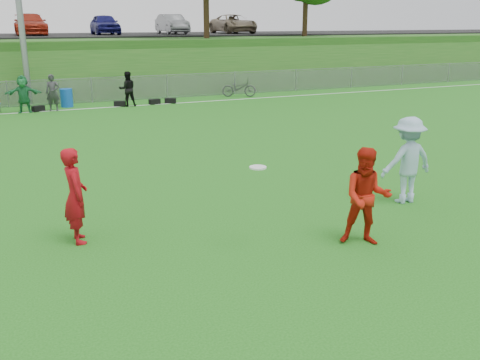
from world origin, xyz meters
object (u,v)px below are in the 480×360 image
player_red_center (367,197)px  bicycle (239,88)px  player_blue (407,160)px  recycling_bin (67,98)px  player_red_left (75,196)px  frisbee (258,167)px

player_red_center → bicycle: bearing=103.5°
player_blue → recycling_bin: 18.91m
player_red_left → bicycle: bearing=-33.8°
player_blue → player_red_center: bearing=37.1°
player_red_left → player_blue: (7.27, -0.64, 0.08)m
frisbee → player_blue: bearing=13.8°
frisbee → bicycle: bearing=67.4°
bicycle → recycling_bin: bearing=112.9°
frisbee → recycling_bin: size_ratio=0.35×
frisbee → bicycle: frisbee is taller
player_red_left → player_blue: player_blue is taller
player_red_center → frisbee: (-1.96, 0.58, 0.64)m
player_blue → frisbee: size_ratio=6.52×
player_red_left → frisbee: (2.97, -1.70, 0.65)m
player_red_left → frisbee: bearing=-121.5°
player_red_center → frisbee: 2.14m
player_red_left → recycling_bin: player_red_left is taller
player_red_center → player_blue: 2.86m
player_red_left → player_blue: size_ratio=0.92×
recycling_bin → frisbee: bearing=-86.3°
player_red_center → bicycle: player_red_center is taller
player_red_left → player_red_center: player_red_center is taller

